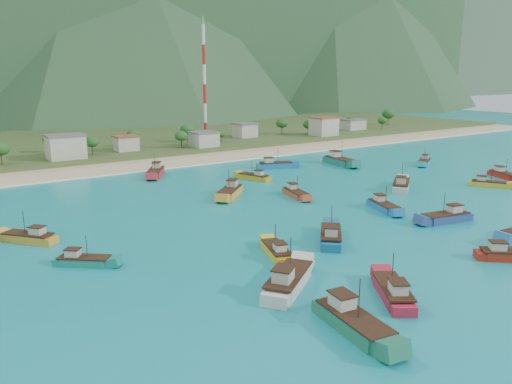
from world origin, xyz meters
TOP-DOWN VIEW (x-y plane):
  - ground at (0.00, 0.00)m, footprint 600.00×600.00m
  - beach at (0.00, 79.00)m, footprint 400.00×18.00m
  - land at (0.00, 140.00)m, footprint 400.00×110.00m
  - surf_line at (0.00, 69.50)m, footprint 400.00×2.50m
  - village at (10.99, 100.08)m, footprint 208.62×28.01m
  - vegetation at (-0.54, 103.16)m, footprint 279.30×25.73m
  - radio_tower at (29.25, 108.00)m, footprint 1.20×1.20m
  - boat_1 at (66.05, 3.84)m, footprint 6.21×10.34m
  - boat_2 at (-19.45, -30.45)m, footprint 8.45×10.50m
  - boat_3 at (-53.61, 19.74)m, footprint 8.43×9.34m
  - boat_4 at (22.36, 51.54)m, footprint 11.53×7.07m
  - boat_5 at (7.30, 40.77)m, footprint 5.69×9.96m
  - boat_7 at (-22.48, -9.48)m, footprint 5.60×9.51m
  - boat_8 at (65.03, 29.44)m, footprint 10.09×7.66m
  - boat_9 at (42.67, 44.57)m, footprint 5.98×13.99m
  - boat_10 at (-12.70, 61.05)m, footprint 9.26×11.74m
  - boat_11 at (-7.94, 28.44)m, footprint 10.89×10.51m
  - boat_13 at (52.13, 0.01)m, footprint 6.91×9.12m
  - boat_14 at (12.50, -0.42)m, footprint 6.10×10.35m
  - boat_15 at (-48.97, 3.65)m, footprint 8.24×7.47m
  - boat_16 at (-29.61, -33.40)m, footprint 5.15×12.16m
  - boat_18 at (-10.77, -9.37)m, footprint 10.01×10.51m
  - boat_19 at (-28.70, -20.46)m, footprint 12.31×10.21m
  - boat_21 at (4.58, 19.38)m, footprint 4.95×9.97m
  - boat_22 at (15.99, -13.23)m, footprint 11.17×5.21m
  - boat_23 at (6.15, -31.36)m, footprint 9.22×8.52m
  - boat_25 at (31.17, 10.46)m, footprint 11.76×10.04m

SIDE VIEW (x-z plane):
  - ground at x=0.00m, z-range 0.00..0.00m
  - beach at x=0.00m, z-range -0.60..0.60m
  - land at x=0.00m, z-range -1.20..1.20m
  - surf_line at x=0.00m, z-range -0.04..0.04m
  - boat_15 at x=-48.97m, z-range -2.01..3.08m
  - boat_13 at x=52.13m, z-range -2.09..3.24m
  - boat_7 at x=-22.48m, z-range -2.11..3.29m
  - boat_5 at x=7.30m, z-range -2.19..3.46m
  - boat_21 at x=4.58m, z-range -2.19..3.47m
  - boat_23 at x=6.15m, z-range -2.22..3.52m
  - boat_3 at x=-53.61m, z-range -2.22..3.53m
  - boat_14 at x=12.50m, z-range -2.26..3.61m
  - boat_1 at x=66.05m, z-range -2.26..3.61m
  - boat_8 at x=65.03m, z-range -2.27..3.63m
  - boat_2 at x=-19.45m, z-range -2.38..3.86m
  - boat_22 at x=15.99m, z-range -2.41..3.94m
  - boat_4 at x=22.36m, z-range -2.48..4.08m
  - boat_18 at x=-10.77m, z-range -2.50..4.12m
  - boat_11 at x=-7.94m, z-range -2.59..4.32m
  - boat_10 at x=-12.70m, z-range -2.60..4.33m
  - boat_16 at x=-29.61m, z-range -2.61..4.35m
  - boat_25 at x=31.17m, z-range -2.65..4.45m
  - boat_19 at x=-28.70m, z-range -2.74..4.63m
  - boat_9 at x=42.67m, z-range -2.94..5.06m
  - village at x=10.99m, z-range 0.92..8.59m
  - vegetation at x=-0.54m, z-range 0.77..9.45m
  - radio_tower at x=29.25m, z-range 1.60..46.72m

